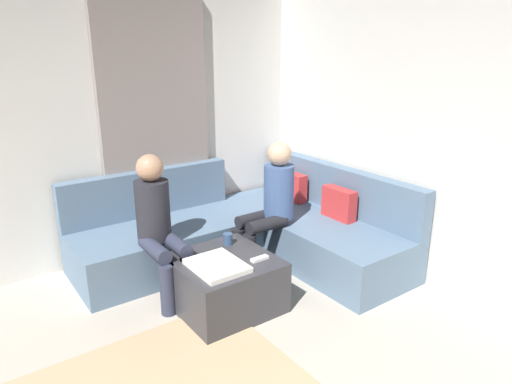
{
  "coord_description": "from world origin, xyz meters",
  "views": [
    {
      "loc": [
        1.32,
        -0.49,
        2.01
      ],
      "look_at": [
        -1.63,
        1.63,
        0.85
      ],
      "focal_mm": 31.91,
      "sensor_mm": 36.0,
      "label": 1
    }
  ],
  "objects_px": {
    "sectional_couch": "(250,231)",
    "ottoman": "(224,283)",
    "coffee_mug": "(228,239)",
    "person_on_couch_back": "(270,201)",
    "person_on_couch_side": "(158,222)",
    "game_remote": "(260,259)"
  },
  "relations": [
    {
      "from": "ottoman",
      "to": "sectional_couch",
      "type": "bearing_deg",
      "value": 132.13
    },
    {
      "from": "coffee_mug",
      "to": "person_on_couch_side",
      "type": "height_order",
      "value": "person_on_couch_side"
    },
    {
      "from": "coffee_mug",
      "to": "sectional_couch",
      "type": "bearing_deg",
      "value": 128.32
    },
    {
      "from": "coffee_mug",
      "to": "ottoman",
      "type": "bearing_deg",
      "value": -39.29
    },
    {
      "from": "person_on_couch_back",
      "to": "person_on_couch_side",
      "type": "relative_size",
      "value": 1.0
    },
    {
      "from": "sectional_couch",
      "to": "coffee_mug",
      "type": "bearing_deg",
      "value": -51.68
    },
    {
      "from": "sectional_couch",
      "to": "person_on_couch_side",
      "type": "xyz_separation_m",
      "value": [
        0.15,
        -1.01,
        0.38
      ]
    },
    {
      "from": "sectional_couch",
      "to": "person_on_couch_back",
      "type": "distance_m",
      "value": 0.46
    },
    {
      "from": "sectional_couch",
      "to": "person_on_couch_back",
      "type": "xyz_separation_m",
      "value": [
        0.26,
        0.06,
        0.38
      ]
    },
    {
      "from": "ottoman",
      "to": "person_on_couch_side",
      "type": "xyz_separation_m",
      "value": [
        -0.47,
        -0.32,
        0.45
      ]
    },
    {
      "from": "person_on_couch_side",
      "to": "sectional_couch",
      "type": "bearing_deg",
      "value": -171.64
    },
    {
      "from": "person_on_couch_back",
      "to": "person_on_couch_side",
      "type": "xyz_separation_m",
      "value": [
        -0.11,
        -1.06,
        0.0
      ]
    },
    {
      "from": "person_on_couch_side",
      "to": "game_remote",
      "type": "bearing_deg",
      "value": 129.99
    },
    {
      "from": "sectional_couch",
      "to": "person_on_couch_side",
      "type": "distance_m",
      "value": 1.08
    },
    {
      "from": "coffee_mug",
      "to": "person_on_couch_side",
      "type": "distance_m",
      "value": 0.59
    },
    {
      "from": "person_on_couch_back",
      "to": "coffee_mug",
      "type": "bearing_deg",
      "value": 104.0
    },
    {
      "from": "sectional_couch",
      "to": "ottoman",
      "type": "height_order",
      "value": "sectional_couch"
    },
    {
      "from": "ottoman",
      "to": "person_on_couch_side",
      "type": "distance_m",
      "value": 0.72
    },
    {
      "from": "coffee_mug",
      "to": "game_remote",
      "type": "height_order",
      "value": "coffee_mug"
    },
    {
      "from": "ottoman",
      "to": "coffee_mug",
      "type": "bearing_deg",
      "value": 140.71
    },
    {
      "from": "sectional_couch",
      "to": "coffee_mug",
      "type": "distance_m",
      "value": 0.67
    },
    {
      "from": "sectional_couch",
      "to": "person_on_couch_back",
      "type": "relative_size",
      "value": 2.12
    }
  ]
}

